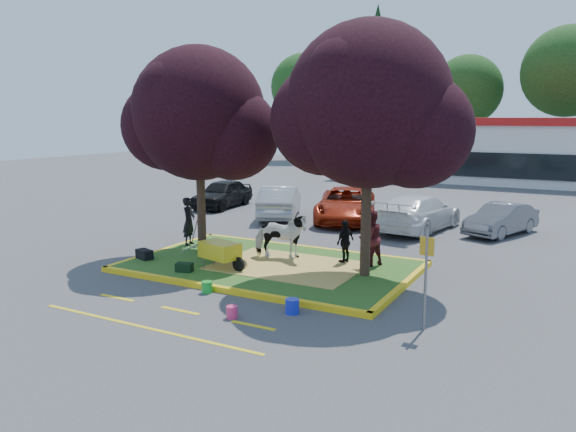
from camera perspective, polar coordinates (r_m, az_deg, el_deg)
The scene contains 32 objects.
ground at distance 16.81m, azimuth -1.80°, elevation -5.35°, with size 90.00×90.00×0.00m, color #424244.
median_island at distance 16.79m, azimuth -1.81°, elevation -5.10°, with size 8.00×5.00×0.15m, color #25581B.
curb_near at distance 14.70m, azimuth -6.89°, elevation -7.38°, with size 8.30×0.16×0.15m, color yellow.
curb_far at distance 18.99m, azimuth 2.10°, elevation -3.31°, with size 8.30×0.16×0.15m, color yellow.
curb_left at distance 19.10m, azimuth -12.48°, elevation -3.47°, with size 0.16×5.30×0.15m, color yellow.
curb_right at distance 15.23m, azimuth 11.70°, elevation -6.90°, with size 0.16×5.30×0.15m, color yellow.
straw_bedding at distance 16.48m, azimuth 0.01°, elevation -5.09°, with size 4.20×3.00×0.01m, color #D7BF58.
tree_purple_left at distance 18.06m, azimuth -9.03°, elevation 9.61°, with size 5.06×4.20×6.51m.
tree_purple_right at distance 15.12m, azimuth 8.24°, elevation 10.33°, with size 5.30×4.40×6.82m.
fire_lane_stripe_a at distance 14.80m, azimuth -16.98°, elevation -7.94°, with size 1.10×0.12×0.01m, color yellow.
fire_lane_stripe_b at distance 13.50m, azimuth -10.89°, elevation -9.42°, with size 1.10×0.12×0.01m, color yellow.
fire_lane_stripe_c at distance 12.40m, azimuth -3.56°, elevation -11.04°, with size 1.10×0.12×0.01m, color yellow.
fire_lane_long at distance 12.66m, azimuth -14.38°, elevation -10.90°, with size 6.00×0.10×0.01m, color yellow.
retail_building at distance 42.50m, azimuth 20.08°, elevation 6.47°, with size 20.40×8.40×4.40m.
treeline at distance 52.18m, azimuth 21.19°, elevation 12.99°, with size 46.58×7.80×14.63m.
cow at distance 17.15m, azimuth -0.77°, elevation -2.08°, with size 0.76×1.68×1.42m, color silver.
calf at distance 17.53m, azimuth -7.00°, elevation -3.50°, with size 1.04×0.59×0.45m, color black.
handler at distance 19.34m, azimuth -10.04°, elevation -0.52°, with size 0.59×0.39×1.63m, color black.
visitor_a at distance 16.58m, azimuth 8.37°, elevation -2.24°, with size 0.79×0.62×1.63m, color #4D161B.
visitor_b at distance 16.82m, azimuth 5.84°, elevation -2.58°, with size 0.76×0.32×1.30m, color black.
wheelbarrow at distance 16.18m, azimuth -6.90°, elevation -3.51°, with size 2.07×0.93×0.78m.
gear_bag_dark at distance 17.83m, azimuth -14.39°, elevation -3.78°, with size 0.57×0.31×0.29m, color black.
gear_bag_green at distance 16.16m, azimuth -10.49°, elevation -5.15°, with size 0.46×0.29×0.25m, color black.
sign_post at distance 12.07m, azimuth 13.84°, elevation -5.37°, with size 0.30×0.06×2.16m.
bucket_green at distance 14.65m, azimuth -8.23°, elevation -7.16°, with size 0.28×0.28×0.30m, color green.
bucket_pink at distance 12.83m, azimuth -5.70°, elevation -9.69°, with size 0.26×0.26×0.28m, color #E4326B.
bucket_blue at distance 13.04m, azimuth 0.44°, elevation -9.15°, with size 0.32×0.32×0.34m, color #1A29D1.
car_black at distance 28.12m, azimuth -6.69°, elevation 2.28°, with size 1.64×4.07×1.39m, color black.
car_silver at distance 25.02m, azimuth -0.82°, elevation 1.47°, with size 1.54×4.42×1.46m, color #A5A7AD.
car_red at distance 24.32m, azimuth 5.90°, elevation 1.15°, with size 2.39×5.18×1.44m, color #9E240D.
car_white at distance 22.77m, azimuth 13.10°, elevation 0.35°, with size 2.03×5.00×1.45m, color white.
car_grey at distance 22.93m, azimuth 20.84°, elevation -0.31°, with size 1.27×3.63×1.20m, color #5C5E64.
Camera 1 is at (8.14, -14.01, 4.46)m, focal length 35.00 mm.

